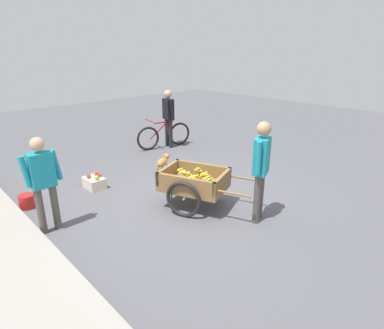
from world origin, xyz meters
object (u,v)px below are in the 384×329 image
at_px(fruit_cart, 194,184).
at_px(bystander_person, 43,177).
at_px(vendor_person, 261,163).
at_px(dog, 163,162).
at_px(bicycle, 164,135).
at_px(apple_crate, 94,182).
at_px(cyclist_person, 168,113).
at_px(plastic_bucket, 27,201).

distance_m(fruit_cart, bystander_person, 2.44).
distance_m(vendor_person, bystander_person, 3.31).
xyz_separation_m(fruit_cart, dog, (1.66, -0.60, -0.17)).
distance_m(fruit_cart, vendor_person, 1.28).
xyz_separation_m(bicycle, apple_crate, (-1.24, 2.82, -0.23)).
xyz_separation_m(fruit_cart, bystander_person, (0.94, 2.20, 0.45)).
height_order(fruit_cart, cyclist_person, cyclist_person).
bearing_deg(bicycle, bystander_person, 119.02).
xyz_separation_m(vendor_person, plastic_bucket, (3.06, 2.64, -0.87)).
bearing_deg(plastic_bucket, bicycle, -73.51).
height_order(bicycle, apple_crate, bicycle).
relative_size(dog, bystander_person, 0.40).
bearing_deg(fruit_cart, plastic_bucket, 47.90).
bearing_deg(apple_crate, fruit_cart, -154.71).
bearing_deg(bicycle, dog, 140.28).
bearing_deg(bicycle, vendor_person, 161.10).
height_order(cyclist_person, apple_crate, cyclist_person).
bearing_deg(bystander_person, plastic_bucket, 0.51).
height_order(plastic_bucket, bystander_person, bystander_person).
xyz_separation_m(fruit_cart, bicycle, (3.21, -1.89, -0.09)).
height_order(vendor_person, dog, vendor_person).
bearing_deg(vendor_person, plastic_bucket, 40.72).
bearing_deg(cyclist_person, plastic_bucket, 105.56).
bearing_deg(apple_crate, bicycle, -66.18).
xyz_separation_m(vendor_person, cyclist_person, (4.25, -1.61, -0.03)).
xyz_separation_m(bicycle, plastic_bucket, (-1.21, 4.10, -0.23)).
relative_size(fruit_cart, plastic_bucket, 6.68).
height_order(vendor_person, bystander_person, vendor_person).
bearing_deg(plastic_bucket, cyclist_person, -74.44).
bearing_deg(cyclist_person, bystander_person, 117.84).
relative_size(fruit_cart, bicycle, 1.11).
relative_size(fruit_cart, cyclist_person, 1.13).
relative_size(fruit_cart, bystander_person, 1.20).
distance_m(fruit_cart, dog, 1.77).
distance_m(cyclist_person, bystander_person, 4.80).
bearing_deg(fruit_cart, apple_crate, 25.29).
height_order(fruit_cart, bicycle, bicycle).
relative_size(cyclist_person, dog, 2.65).
bearing_deg(cyclist_person, dog, 136.61).
relative_size(vendor_person, cyclist_person, 1.03).
height_order(bicycle, cyclist_person, cyclist_person).
bearing_deg(fruit_cart, vendor_person, -158.22).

